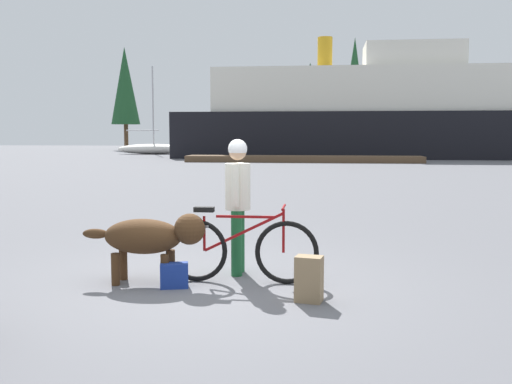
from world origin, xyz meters
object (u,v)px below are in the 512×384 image
(backpack, at_px, (309,279))
(sailboat_moored, at_px, (154,149))
(bicycle, at_px, (240,249))
(handbag_pannier, at_px, (174,275))
(person_cyclist, at_px, (238,193))
(ferry_boat, at_px, (373,115))
(dog, at_px, (151,237))

(backpack, bearing_deg, sailboat_moored, 108.61)
(bicycle, relative_size, handbag_pannier, 5.78)
(bicycle, relative_size, person_cyclist, 1.08)
(sailboat_moored, bearing_deg, person_cyclist, -72.05)
(backpack, bearing_deg, person_cyclist, 129.31)
(person_cyclist, xyz_separation_m, ferry_boat, (4.74, 37.10, 2.14))
(person_cyclist, bearing_deg, bicycle, -78.49)
(backpack, distance_m, sailboat_moored, 46.24)
(bicycle, bearing_deg, handbag_pannier, -156.64)
(ferry_boat, bearing_deg, backpack, -95.70)
(backpack, bearing_deg, dog, 163.82)
(handbag_pannier, distance_m, ferry_boat, 38.35)
(bicycle, height_order, backpack, bicycle)
(person_cyclist, relative_size, ferry_boat, 0.06)
(backpack, bearing_deg, ferry_boat, 84.30)
(person_cyclist, height_order, dog, person_cyclist)
(ferry_boat, bearing_deg, person_cyclist, -97.29)
(dog, bearing_deg, ferry_boat, 81.40)
(handbag_pannier, distance_m, sailboat_moored, 45.40)
(bicycle, distance_m, backpack, 1.10)
(sailboat_moored, bearing_deg, bicycle, -72.11)
(backpack, height_order, handbag_pannier, backpack)
(handbag_pannier, bearing_deg, backpack, -13.75)
(dog, xyz_separation_m, handbag_pannier, (0.32, -0.16, -0.42))
(bicycle, distance_m, dog, 1.07)
(dog, xyz_separation_m, backpack, (1.88, -0.55, -0.32))
(person_cyclist, height_order, handbag_pannier, person_cyclist)
(ferry_boat, bearing_deg, sailboat_moored, 163.25)
(dog, bearing_deg, person_cyclist, 31.59)
(ferry_boat, bearing_deg, handbag_pannier, -98.09)
(dog, relative_size, handbag_pannier, 4.68)
(person_cyclist, xyz_separation_m, backpack, (0.93, -1.13, -0.79))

